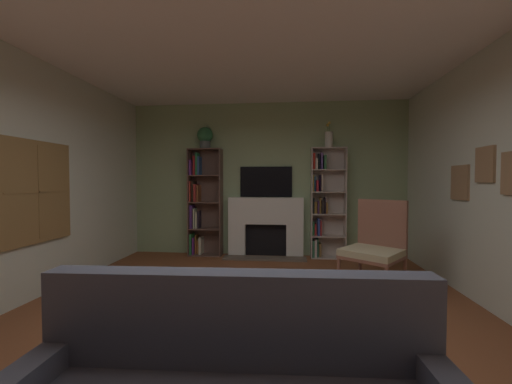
{
  "coord_description": "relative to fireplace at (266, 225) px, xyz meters",
  "views": [
    {
      "loc": [
        0.41,
        -2.81,
        1.39
      ],
      "look_at": [
        0.0,
        1.28,
        1.25
      ],
      "focal_mm": 22.43,
      "sensor_mm": 36.0,
      "label": 1
    }
  ],
  "objects": [
    {
      "name": "bookshelf_right",
      "position": [
        1.06,
        0.01,
        0.41
      ],
      "size": [
        0.62,
        0.28,
        1.99
      ],
      "color": "beige",
      "rests_on": "ground_plane"
    },
    {
      "name": "ceiling",
      "position": [
        0.0,
        -3.08,
        2.31
      ],
      "size": [
        5.22,
        6.5,
        0.06
      ],
      "primitive_type": "cube",
      "color": "white",
      "rests_on": "wall_back_accent"
    },
    {
      "name": "wall_back_accent",
      "position": [
        0.0,
        0.14,
        0.85
      ],
      "size": [
        5.22,
        0.06,
        2.85
      ],
      "primitive_type": "cube",
      "color": "#96B183",
      "rests_on": "ground_plane"
    },
    {
      "name": "potted_plant",
      "position": [
        -1.13,
        -0.04,
        1.64
      ],
      "size": [
        0.29,
        0.29,
        0.4
      ],
      "color": "#4F5A5B",
      "rests_on": "bookshelf_left"
    },
    {
      "name": "fireplace",
      "position": [
        0.0,
        0.0,
        0.0
      ],
      "size": [
        1.48,
        0.52,
        1.09
      ],
      "color": "white",
      "rests_on": "ground_plane"
    },
    {
      "name": "vase_with_flowers",
      "position": [
        1.13,
        -0.04,
        1.57
      ],
      "size": [
        0.14,
        0.14,
        0.46
      ],
      "color": "silver",
      "rests_on": "bookshelf_right"
    },
    {
      "name": "bookshelf_left",
      "position": [
        -1.21,
        0.0,
        0.39
      ],
      "size": [
        0.62,
        0.3,
        1.99
      ],
      "color": "brown",
      "rests_on": "ground_plane"
    },
    {
      "name": "tv",
      "position": [
        0.0,
        0.08,
        0.81
      ],
      "size": [
        0.96,
        0.06,
        0.57
      ],
      "primitive_type": "cube",
      "color": "black",
      "rests_on": "fireplace"
    },
    {
      "name": "ground_plane",
      "position": [
        0.0,
        -3.08,
        -0.57
      ],
      "size": [
        7.66,
        7.66,
        0.0
      ],
      "primitive_type": "plane",
      "color": "brown"
    },
    {
      "name": "armchair",
      "position": [
        1.53,
        -1.69,
        0.0
      ],
      "size": [
        0.9,
        0.9,
        1.15
      ],
      "color": "brown",
      "rests_on": "ground_plane"
    }
  ]
}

